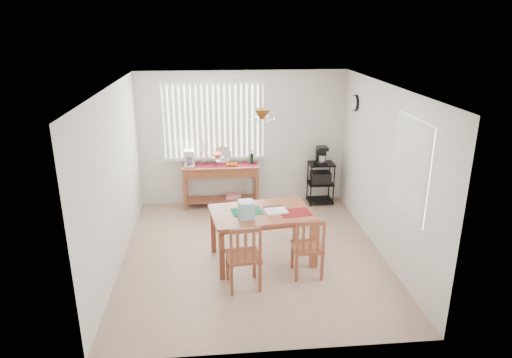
{
  "coord_description": "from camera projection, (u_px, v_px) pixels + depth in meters",
  "views": [
    {
      "loc": [
        -0.56,
        -6.36,
        3.46
      ],
      "look_at": [
        0.1,
        0.55,
        1.05
      ],
      "focal_mm": 32.0,
      "sensor_mm": 36.0,
      "label": 1
    }
  ],
  "objects": [
    {
      "name": "sideboard_items",
      "position": [
        208.0,
        159.0,
        8.7
      ],
      "size": [
        1.41,
        0.35,
        0.64
      ],
      "color": "maroon",
      "rests_on": "sideboard"
    },
    {
      "name": "wire_cart",
      "position": [
        321.0,
        179.0,
        9.02
      ],
      "size": [
        0.49,
        0.39,
        0.83
      ],
      "color": "black",
      "rests_on": "ground"
    },
    {
      "name": "ground",
      "position": [
        253.0,
        254.0,
        7.17
      ],
      "size": [
        4.0,
        4.5,
        0.01
      ],
      "primitive_type": "cube",
      "color": "tan"
    },
    {
      "name": "dining_table",
      "position": [
        261.0,
        217.0,
        6.78
      ],
      "size": [
        1.59,
        1.14,
        0.79
      ],
      "color": "#964F33",
      "rests_on": "ground"
    },
    {
      "name": "sideboard",
      "position": [
        221.0,
        176.0,
        8.83
      ],
      "size": [
        1.48,
        0.42,
        0.83
      ],
      "color": "#964F33",
      "rests_on": "ground"
    },
    {
      "name": "chair_right",
      "position": [
        308.0,
        248.0,
        6.41
      ],
      "size": [
        0.43,
        0.43,
        0.91
      ],
      "color": "#964F33",
      "rests_on": "ground"
    },
    {
      "name": "table_items",
      "position": [
        254.0,
        210.0,
        6.57
      ],
      "size": [
        1.19,
        0.52,
        0.25
      ],
      "color": "#126A4A",
      "rests_on": "dining_table"
    },
    {
      "name": "room_shell",
      "position": [
        253.0,
        150.0,
        6.63
      ],
      "size": [
        4.2,
        4.7,
        2.7
      ],
      "color": "silver",
      "rests_on": "ground"
    },
    {
      "name": "cart_items",
      "position": [
        322.0,
        155.0,
        8.87
      ],
      "size": [
        0.2,
        0.23,
        0.34
      ],
      "color": "black",
      "rests_on": "wire_cart"
    },
    {
      "name": "chair_left",
      "position": [
        244.0,
        257.0,
        6.11
      ],
      "size": [
        0.49,
        0.49,
        0.96
      ],
      "color": "#964F33",
      "rests_on": "ground"
    }
  ]
}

